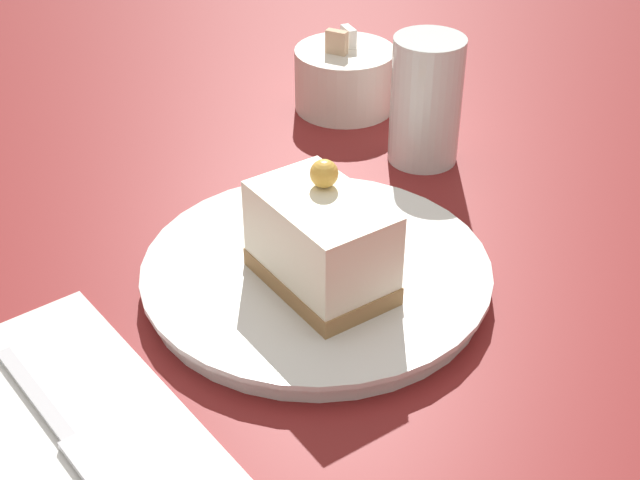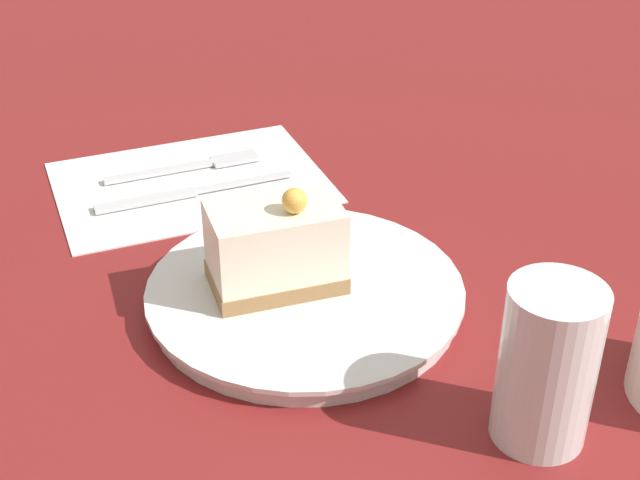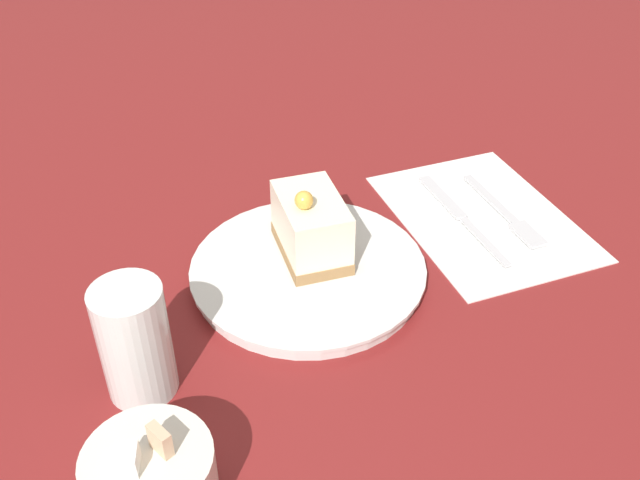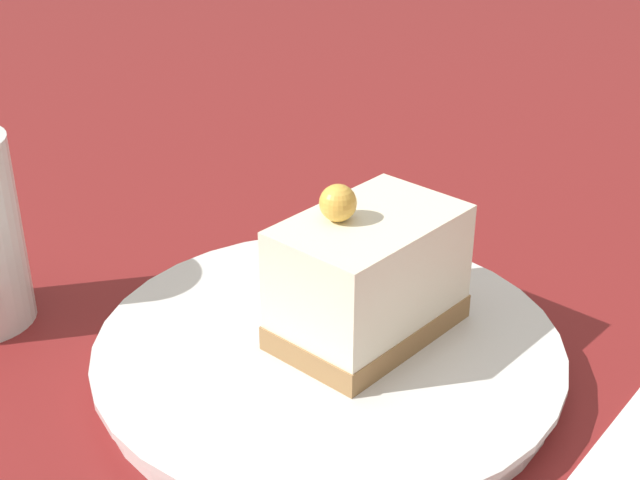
% 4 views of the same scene
% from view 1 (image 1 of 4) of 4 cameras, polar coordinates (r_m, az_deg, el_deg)
% --- Properties ---
extents(ground_plane, '(4.00, 4.00, 0.00)m').
position_cam_1_polar(ground_plane, '(0.61, -2.71, -4.40)').
color(ground_plane, maroon).
extents(plate, '(0.24, 0.24, 0.02)m').
position_cam_1_polar(plate, '(0.63, -0.48, -1.98)').
color(plate, silver).
rests_on(plate, ground_plane).
extents(cake_slice, '(0.08, 0.11, 0.09)m').
position_cam_1_polar(cake_slice, '(0.58, 0.07, -0.12)').
color(cake_slice, '#9E7547').
rests_on(cake_slice, plate).
extents(napkin, '(0.22, 0.28, 0.00)m').
position_cam_1_polar(napkin, '(0.53, -18.26, -13.54)').
color(napkin, white).
rests_on(napkin, ground_plane).
extents(knife, '(0.04, 0.19, 0.00)m').
position_cam_1_polar(knife, '(0.52, -14.88, -13.36)').
color(knife, silver).
rests_on(knife, napkin).
extents(sugar_bowl, '(0.10, 0.10, 0.08)m').
position_cam_1_polar(sugar_bowl, '(0.86, 1.59, 10.29)').
color(sugar_bowl, silver).
rests_on(sugar_bowl, ground_plane).
extents(drinking_glass, '(0.06, 0.06, 0.11)m').
position_cam_1_polar(drinking_glass, '(0.77, 6.79, 8.85)').
color(drinking_glass, silver).
rests_on(drinking_glass, ground_plane).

